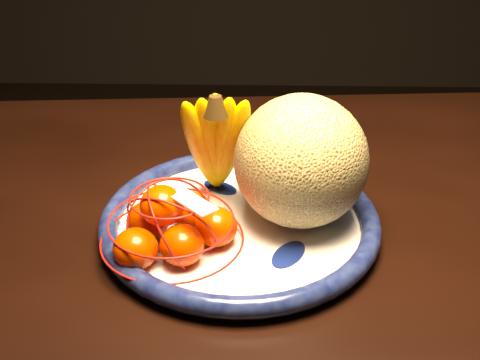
{
  "coord_description": "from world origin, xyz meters",
  "views": [
    {
      "loc": [
        0.09,
        -0.77,
        1.16
      ],
      "look_at": [
        0.08,
        -0.11,
        0.78
      ],
      "focal_mm": 45.0,
      "sensor_mm": 36.0,
      "label": 1
    }
  ],
  "objects_px": {
    "banana_bunch": "(216,140)",
    "mandarin_bag": "(173,226)",
    "dining_table": "(163,264)",
    "fruit_bowl": "(240,221)",
    "cantaloupe": "(301,161)"
  },
  "relations": [
    {
      "from": "dining_table",
      "to": "cantaloupe",
      "type": "distance_m",
      "value": 0.25
    },
    {
      "from": "fruit_bowl",
      "to": "banana_bunch",
      "type": "height_order",
      "value": "banana_bunch"
    },
    {
      "from": "banana_bunch",
      "to": "dining_table",
      "type": "bearing_deg",
      "value": -160.94
    },
    {
      "from": "dining_table",
      "to": "banana_bunch",
      "type": "xyz_separation_m",
      "value": [
        0.08,
        0.03,
        0.18
      ]
    },
    {
      "from": "dining_table",
      "to": "fruit_bowl",
      "type": "bearing_deg",
      "value": -16.22
    },
    {
      "from": "cantaloupe",
      "to": "fruit_bowl",
      "type": "bearing_deg",
      "value": -171.82
    },
    {
      "from": "cantaloupe",
      "to": "banana_bunch",
      "type": "bearing_deg",
      "value": 156.83
    },
    {
      "from": "banana_bunch",
      "to": "mandarin_bag",
      "type": "distance_m",
      "value": 0.14
    },
    {
      "from": "cantaloupe",
      "to": "mandarin_bag",
      "type": "height_order",
      "value": "cantaloupe"
    },
    {
      "from": "dining_table",
      "to": "mandarin_bag",
      "type": "bearing_deg",
      "value": -73.41
    },
    {
      "from": "mandarin_bag",
      "to": "cantaloupe",
      "type": "bearing_deg",
      "value": 23.58
    },
    {
      "from": "cantaloupe",
      "to": "banana_bunch",
      "type": "xyz_separation_m",
      "value": [
        -0.11,
        0.05,
        0.01
      ]
    },
    {
      "from": "fruit_bowl",
      "to": "cantaloupe",
      "type": "relative_size",
      "value": 2.15
    },
    {
      "from": "banana_bunch",
      "to": "fruit_bowl",
      "type": "bearing_deg",
      "value": -65.19
    },
    {
      "from": "fruit_bowl",
      "to": "mandarin_bag",
      "type": "relative_size",
      "value": 1.63
    }
  ]
}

